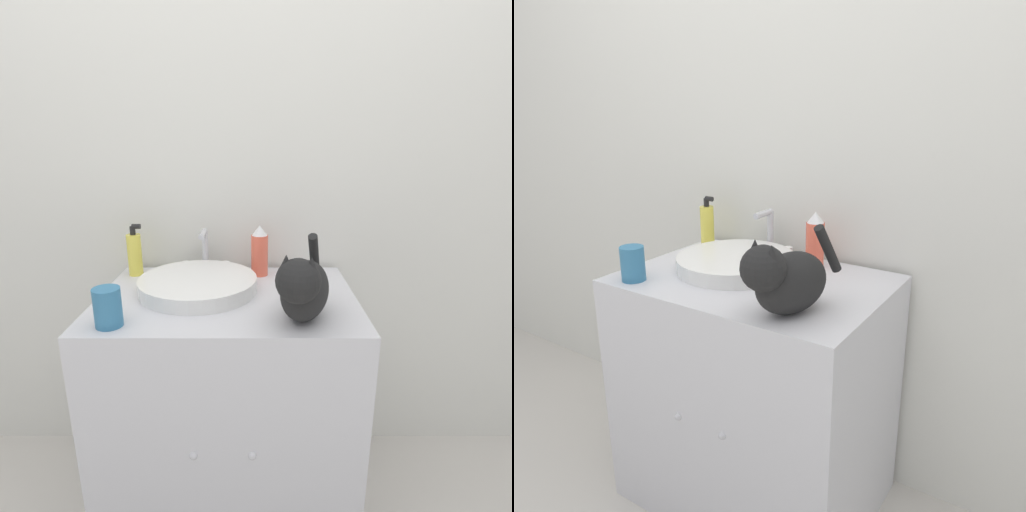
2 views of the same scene
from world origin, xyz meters
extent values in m
cube|color=silver|center=(0.00, 0.62, 1.25)|extent=(6.00, 0.05, 2.50)
cube|color=silver|center=(0.00, 0.29, 0.41)|extent=(0.82, 0.57, 0.81)
sphere|color=silver|center=(-0.08, 0.00, 0.45)|extent=(0.02, 0.02, 0.02)
sphere|color=silver|center=(0.08, 0.00, 0.45)|extent=(0.02, 0.02, 0.02)
cylinder|color=white|center=(-0.10, 0.33, 0.84)|extent=(0.39, 0.39, 0.05)
cylinder|color=silver|center=(-0.10, 0.53, 0.89)|extent=(0.02, 0.02, 0.15)
cylinder|color=silver|center=(-0.10, 0.49, 0.97)|extent=(0.02, 0.09, 0.02)
cylinder|color=white|center=(-0.17, 0.53, 0.83)|extent=(0.03, 0.03, 0.03)
cylinder|color=white|center=(-0.02, 0.53, 0.83)|extent=(0.03, 0.03, 0.03)
ellipsoid|color=black|center=(0.23, 0.12, 0.89)|extent=(0.19, 0.25, 0.16)
sphere|color=black|center=(0.20, 0.03, 0.95)|extent=(0.15, 0.15, 0.12)
cone|color=black|center=(0.17, 0.04, 1.00)|extent=(0.05, 0.05, 0.04)
cone|color=black|center=(0.23, 0.02, 1.00)|extent=(0.05, 0.05, 0.04)
cylinder|color=black|center=(0.27, 0.25, 0.96)|extent=(0.06, 0.10, 0.15)
cylinder|color=#EADB4C|center=(-0.35, 0.49, 0.89)|extent=(0.05, 0.05, 0.15)
cylinder|color=black|center=(-0.35, 0.49, 0.98)|extent=(0.02, 0.02, 0.03)
cylinder|color=black|center=(-0.34, 0.49, 0.99)|extent=(0.03, 0.02, 0.02)
cylinder|color=#EF6047|center=(0.11, 0.49, 0.89)|extent=(0.06, 0.06, 0.15)
cone|color=white|center=(0.11, 0.49, 0.98)|extent=(0.06, 0.06, 0.04)
cylinder|color=teal|center=(-0.30, 0.07, 0.87)|extent=(0.07, 0.07, 0.11)
camera|label=1|loc=(0.09, -0.91, 1.30)|focal=28.00mm
camera|label=2|loc=(0.83, -0.92, 1.35)|focal=35.00mm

